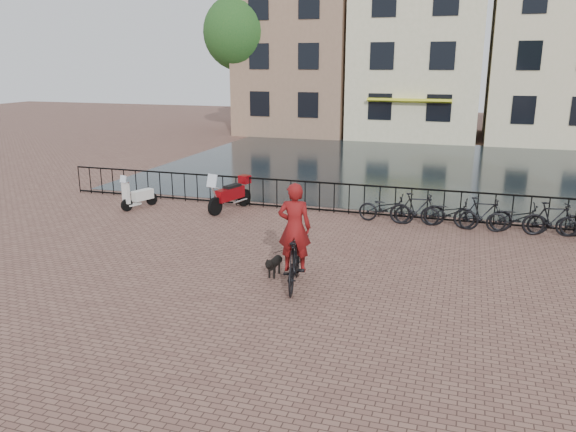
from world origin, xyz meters
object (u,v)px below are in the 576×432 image
(cyclist, at_px, (294,242))
(scooter, at_px, (139,190))
(dog, at_px, (274,265))
(motorcycle, at_px, (230,190))

(cyclist, xyz_separation_m, scooter, (-7.12, 5.07, -0.42))
(dog, distance_m, scooter, 7.94)
(motorcycle, bearing_deg, scooter, -151.96)
(cyclist, bearing_deg, scooter, -46.07)
(dog, bearing_deg, motorcycle, 124.61)
(cyclist, height_order, motorcycle, cyclist)
(cyclist, bearing_deg, dog, -47.80)
(dog, bearing_deg, scooter, 146.37)
(dog, height_order, scooter, scooter)
(dog, height_order, motorcycle, motorcycle)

